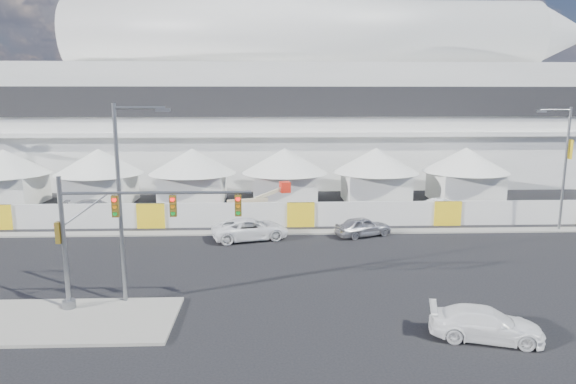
{
  "coord_description": "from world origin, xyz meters",
  "views": [
    {
      "loc": [
        3.5,
        -25.86,
        10.47
      ],
      "look_at": [
        4.81,
        10.0,
        3.7
      ],
      "focal_mm": 32.0,
      "sensor_mm": 36.0,
      "label": 1
    }
  ],
  "objects_px": {
    "streetlight_curb": "(563,160)",
    "lot_car_b": "(485,209)",
    "sedan_silver": "(363,227)",
    "pickup_near": "(486,324)",
    "streetlight_median": "(124,190)",
    "boom_lift": "(242,212)",
    "lot_car_c": "(97,209)",
    "traffic_mast": "(108,235)",
    "pickup_curb": "(250,229)",
    "lot_car_a": "(443,207)"
  },
  "relations": [
    {
      "from": "streetlight_curb",
      "to": "traffic_mast",
      "type": "bearing_deg",
      "value": -155.01
    },
    {
      "from": "lot_car_a",
      "to": "lot_car_b",
      "type": "relative_size",
      "value": 1.08
    },
    {
      "from": "sedan_silver",
      "to": "lot_car_a",
      "type": "height_order",
      "value": "sedan_silver"
    },
    {
      "from": "pickup_curb",
      "to": "lot_car_b",
      "type": "height_order",
      "value": "pickup_curb"
    },
    {
      "from": "pickup_near",
      "to": "lot_car_c",
      "type": "xyz_separation_m",
      "value": [
        -24.42,
        23.51,
        0.08
      ]
    },
    {
      "from": "sedan_silver",
      "to": "pickup_near",
      "type": "xyz_separation_m",
      "value": [
        2.33,
        -16.78,
        -0.04
      ]
    },
    {
      "from": "boom_lift",
      "to": "lot_car_b",
      "type": "bearing_deg",
      "value": -10.14
    },
    {
      "from": "pickup_curb",
      "to": "boom_lift",
      "type": "xyz_separation_m",
      "value": [
        -0.84,
        5.1,
        0.09
      ]
    },
    {
      "from": "pickup_near",
      "to": "lot_car_b",
      "type": "distance_m",
      "value": 24.83
    },
    {
      "from": "pickup_curb",
      "to": "traffic_mast",
      "type": "distance_m",
      "value": 14.38
    },
    {
      "from": "pickup_near",
      "to": "lot_car_c",
      "type": "relative_size",
      "value": 0.89
    },
    {
      "from": "lot_car_b",
      "to": "lot_car_c",
      "type": "bearing_deg",
      "value": 62.2
    },
    {
      "from": "lot_car_b",
      "to": "boom_lift",
      "type": "distance_m",
      "value": 21.31
    },
    {
      "from": "traffic_mast",
      "to": "streetlight_median",
      "type": "height_order",
      "value": "streetlight_median"
    },
    {
      "from": "pickup_near",
      "to": "traffic_mast",
      "type": "relative_size",
      "value": 0.51
    },
    {
      "from": "pickup_near",
      "to": "streetlight_curb",
      "type": "distance_m",
      "value": 22.72
    },
    {
      "from": "pickup_near",
      "to": "lot_car_c",
      "type": "height_order",
      "value": "lot_car_c"
    },
    {
      "from": "streetlight_median",
      "to": "boom_lift",
      "type": "bearing_deg",
      "value": 73.78
    },
    {
      "from": "traffic_mast",
      "to": "lot_car_b",
      "type": "bearing_deg",
      "value": 35.68
    },
    {
      "from": "pickup_curb",
      "to": "streetlight_median",
      "type": "xyz_separation_m",
      "value": [
        -5.72,
        -11.65,
        5.09
      ]
    },
    {
      "from": "pickup_near",
      "to": "traffic_mast",
      "type": "distance_m",
      "value": 17.85
    },
    {
      "from": "streetlight_curb",
      "to": "lot_car_b",
      "type": "bearing_deg",
      "value": 125.48
    },
    {
      "from": "pickup_curb",
      "to": "lot_car_a",
      "type": "bearing_deg",
      "value": -81.08
    },
    {
      "from": "traffic_mast",
      "to": "streetlight_curb",
      "type": "bearing_deg",
      "value": 24.99
    },
    {
      "from": "lot_car_b",
      "to": "streetlight_curb",
      "type": "distance_m",
      "value": 7.93
    },
    {
      "from": "pickup_near",
      "to": "lot_car_b",
      "type": "height_order",
      "value": "pickup_near"
    },
    {
      "from": "sedan_silver",
      "to": "pickup_near",
      "type": "height_order",
      "value": "sedan_silver"
    },
    {
      "from": "boom_lift",
      "to": "streetlight_curb",
      "type": "bearing_deg",
      "value": -22.38
    },
    {
      "from": "sedan_silver",
      "to": "traffic_mast",
      "type": "distance_m",
      "value": 20.05
    },
    {
      "from": "traffic_mast",
      "to": "streetlight_median",
      "type": "distance_m",
      "value": 2.28
    },
    {
      "from": "pickup_curb",
      "to": "streetlight_curb",
      "type": "height_order",
      "value": "streetlight_curb"
    },
    {
      "from": "lot_car_c",
      "to": "streetlight_curb",
      "type": "relative_size",
      "value": 0.56
    },
    {
      "from": "sedan_silver",
      "to": "pickup_curb",
      "type": "bearing_deg",
      "value": 72.5
    },
    {
      "from": "pickup_curb",
      "to": "boom_lift",
      "type": "distance_m",
      "value": 5.17
    },
    {
      "from": "streetlight_median",
      "to": "boom_lift",
      "type": "distance_m",
      "value": 18.14
    },
    {
      "from": "streetlight_curb",
      "to": "pickup_curb",
      "type": "bearing_deg",
      "value": -176.07
    },
    {
      "from": "lot_car_c",
      "to": "streetlight_curb",
      "type": "xyz_separation_m",
      "value": [
        37.62,
        -5.68,
        4.79
      ]
    },
    {
      "from": "lot_car_a",
      "to": "lot_car_b",
      "type": "bearing_deg",
      "value": -91.75
    },
    {
      "from": "traffic_mast",
      "to": "boom_lift",
      "type": "relative_size",
      "value": 1.42
    },
    {
      "from": "streetlight_median",
      "to": "streetlight_curb",
      "type": "relative_size",
      "value": 1.04
    },
    {
      "from": "pickup_curb",
      "to": "streetlight_curb",
      "type": "xyz_separation_m",
      "value": [
        24.01,
        1.65,
        4.79
      ]
    },
    {
      "from": "pickup_near",
      "to": "boom_lift",
      "type": "xyz_separation_m",
      "value": [
        -11.65,
        21.28,
        0.18
      ]
    },
    {
      "from": "sedan_silver",
      "to": "streetlight_median",
      "type": "relative_size",
      "value": 0.43
    },
    {
      "from": "boom_lift",
      "to": "streetlight_median",
      "type": "bearing_deg",
      "value": -120.7
    },
    {
      "from": "pickup_near",
      "to": "lot_car_b",
      "type": "xyz_separation_m",
      "value": [
        9.59,
        22.9,
        -0.05
      ]
    },
    {
      "from": "sedan_silver",
      "to": "boom_lift",
      "type": "height_order",
      "value": "boom_lift"
    },
    {
      "from": "lot_car_c",
      "to": "lot_car_b",
      "type": "bearing_deg",
      "value": -97.97
    },
    {
      "from": "pickup_near",
      "to": "streetlight_curb",
      "type": "xyz_separation_m",
      "value": [
        13.2,
        17.84,
        4.88
      ]
    },
    {
      "from": "lot_car_b",
      "to": "streetlight_median",
      "type": "relative_size",
      "value": 0.38
    },
    {
      "from": "lot_car_b",
      "to": "streetlight_curb",
      "type": "relative_size",
      "value": 0.39
    }
  ]
}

